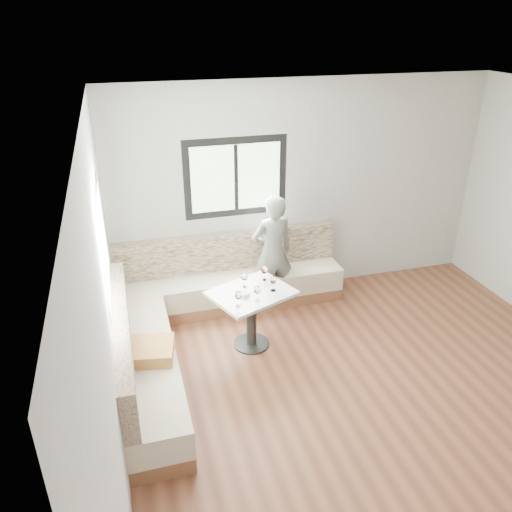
{
  "coord_description": "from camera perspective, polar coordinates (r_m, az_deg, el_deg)",
  "views": [
    {
      "loc": [
        -2.29,
        -3.28,
        3.47
      ],
      "look_at": [
        -0.95,
        1.42,
        1.08
      ],
      "focal_mm": 35.0,
      "sensor_mm": 36.0,
      "label": 1
    }
  ],
  "objects": [
    {
      "name": "wine_glass_e",
      "position": [
        5.69,
        0.95,
        -1.64
      ],
      "size": [
        0.08,
        0.08,
        0.18
      ],
      "color": "white",
      "rests_on": "table"
    },
    {
      "name": "wine_glass_d",
      "position": [
        5.54,
        -1.34,
        -2.41
      ],
      "size": [
        0.08,
        0.08,
        0.18
      ],
      "color": "white",
      "rests_on": "table"
    },
    {
      "name": "wine_glass_a",
      "position": [
        5.19,
        -2.03,
        -4.56
      ],
      "size": [
        0.08,
        0.08,
        0.18
      ],
      "color": "white",
      "rests_on": "table"
    },
    {
      "name": "person",
      "position": [
        6.29,
        1.87,
        0.43
      ],
      "size": [
        0.59,
        0.42,
        1.51
      ],
      "primitive_type": "imported",
      "rotation": [
        0.0,
        0.0,
        3.25
      ],
      "color": "slate",
      "rests_on": "ground"
    },
    {
      "name": "banquette",
      "position": [
        5.86,
        -6.65,
        -6.53
      ],
      "size": [
        2.9,
        2.8,
        0.95
      ],
      "color": "brown",
      "rests_on": "ground"
    },
    {
      "name": "table",
      "position": [
        5.6,
        -0.53,
        -5.67
      ],
      "size": [
        1.04,
        0.94,
        0.7
      ],
      "rotation": [
        0.0,
        0.0,
        0.39
      ],
      "color": "black",
      "rests_on": "ground"
    },
    {
      "name": "wine_glass_b",
      "position": [
        5.28,
        0.16,
        -3.95
      ],
      "size": [
        0.08,
        0.08,
        0.18
      ],
      "color": "white",
      "rests_on": "table"
    },
    {
      "name": "room",
      "position": [
        4.51,
        15.49,
        -2.12
      ],
      "size": [
        5.01,
        5.01,
        2.81
      ],
      "color": "brown",
      "rests_on": "ground"
    },
    {
      "name": "olive_ramekin",
      "position": [
        5.43,
        -1.26,
        -4.35
      ],
      "size": [
        0.1,
        0.1,
        0.04
      ],
      "color": "white",
      "rests_on": "table"
    },
    {
      "name": "wine_glass_c",
      "position": [
        5.47,
        1.99,
        -2.82
      ],
      "size": [
        0.08,
        0.08,
        0.18
      ],
      "color": "white",
      "rests_on": "table"
    }
  ]
}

